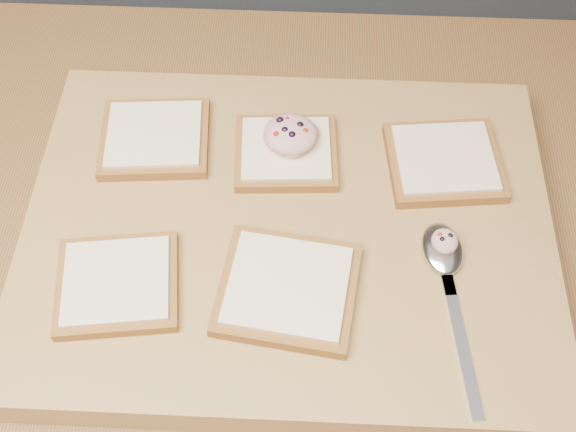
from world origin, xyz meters
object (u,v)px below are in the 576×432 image
Objects in this scene: bread_far_center at (286,152)px; tuna_salad_dollop at (291,134)px; cutting_board at (288,233)px; spoon at (445,262)px.

tuna_salad_dollop is (0.00, 0.01, 0.02)m from bread_far_center.
spoon is (0.16, -0.04, 0.03)m from cutting_board.
bread_far_center is 1.98× the size of tuna_salad_dollop.
cutting_board is 4.72× the size of bread_far_center.
spoon is (0.16, -0.14, -0.02)m from tuna_salad_dollop.
tuna_salad_dollop is (-0.00, 0.09, 0.05)m from cutting_board.
bread_far_center is 0.02m from tuna_salad_dollop.
tuna_salad_dollop reaches higher than cutting_board.
tuna_salad_dollop is at bearing 138.95° from spoon.
cutting_board is at bearing -89.03° from tuna_salad_dollop.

